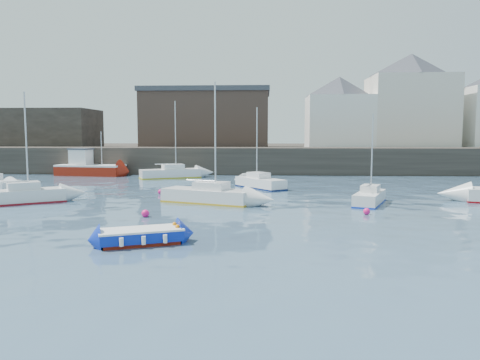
{
  "coord_description": "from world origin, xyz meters",
  "views": [
    {
      "loc": [
        1.65,
        -18.9,
        4.55
      ],
      "look_at": [
        0.0,
        12.0,
        1.5
      ],
      "focal_mm": 35.0,
      "sensor_mm": 36.0,
      "label": 1
    }
  ],
  "objects_px": {
    "buoy_mid": "(366,214)",
    "sailboat_h": "(171,173)",
    "sailboat_b": "(208,195)",
    "buoy_near": "(145,217)",
    "sailboat_f": "(260,182)",
    "blue_dinghy": "(141,236)",
    "buoy_far": "(160,194)",
    "fishing_boat": "(88,167)",
    "sailboat_c": "(370,197)",
    "sailboat_a": "(20,196)"
  },
  "relations": [
    {
      "from": "blue_dinghy",
      "to": "sailboat_c",
      "type": "relative_size",
      "value": 0.63
    },
    {
      "from": "blue_dinghy",
      "to": "fishing_boat",
      "type": "xyz_separation_m",
      "value": [
        -14.32,
        31.66,
        0.57
      ]
    },
    {
      "from": "sailboat_c",
      "to": "buoy_near",
      "type": "height_order",
      "value": "sailboat_c"
    },
    {
      "from": "sailboat_a",
      "to": "buoy_mid",
      "type": "height_order",
      "value": "sailboat_a"
    },
    {
      "from": "sailboat_c",
      "to": "sailboat_f",
      "type": "xyz_separation_m",
      "value": [
        -7.22,
        8.75,
        0.03
      ]
    },
    {
      "from": "sailboat_h",
      "to": "sailboat_f",
      "type": "bearing_deg",
      "value": -42.6
    },
    {
      "from": "sailboat_f",
      "to": "sailboat_h",
      "type": "height_order",
      "value": "sailboat_h"
    },
    {
      "from": "fishing_boat",
      "to": "buoy_near",
      "type": "bearing_deg",
      "value": -63.05
    },
    {
      "from": "fishing_boat",
      "to": "buoy_far",
      "type": "xyz_separation_m",
      "value": [
        11.51,
        -15.54,
        -0.93
      ]
    },
    {
      "from": "sailboat_c",
      "to": "sailboat_h",
      "type": "bearing_deg",
      "value": 133.69
    },
    {
      "from": "buoy_mid",
      "to": "sailboat_b",
      "type": "bearing_deg",
      "value": 157.36
    },
    {
      "from": "sailboat_c",
      "to": "sailboat_h",
      "type": "xyz_separation_m",
      "value": [
        -16.61,
        17.39,
        0.07
      ]
    },
    {
      "from": "sailboat_b",
      "to": "buoy_far",
      "type": "distance_m",
      "value": 6.05
    },
    {
      "from": "blue_dinghy",
      "to": "sailboat_h",
      "type": "bearing_deg",
      "value": 99.1
    },
    {
      "from": "sailboat_b",
      "to": "sailboat_f",
      "type": "height_order",
      "value": "sailboat_b"
    },
    {
      "from": "buoy_near",
      "to": "blue_dinghy",
      "type": "bearing_deg",
      "value": -77.18
    },
    {
      "from": "sailboat_f",
      "to": "blue_dinghy",
      "type": "bearing_deg",
      "value": -102.98
    },
    {
      "from": "fishing_boat",
      "to": "sailboat_c",
      "type": "xyz_separation_m",
      "value": [
        26.26,
        -19.9,
        -0.49
      ]
    },
    {
      "from": "sailboat_a",
      "to": "buoy_mid",
      "type": "xyz_separation_m",
      "value": [
        21.86,
        -3.06,
        -0.51
      ]
    },
    {
      "from": "buoy_near",
      "to": "buoy_far",
      "type": "bearing_deg",
      "value": 97.94
    },
    {
      "from": "sailboat_f",
      "to": "sailboat_h",
      "type": "relative_size",
      "value": 0.86
    },
    {
      "from": "sailboat_b",
      "to": "sailboat_h",
      "type": "relative_size",
      "value": 0.99
    },
    {
      "from": "sailboat_b",
      "to": "buoy_near",
      "type": "relative_size",
      "value": 18.53
    },
    {
      "from": "blue_dinghy",
      "to": "fishing_boat",
      "type": "distance_m",
      "value": 34.76
    },
    {
      "from": "sailboat_b",
      "to": "sailboat_h",
      "type": "xyz_separation_m",
      "value": [
        -6.03,
        17.38,
        0.0
      ]
    },
    {
      "from": "sailboat_h",
      "to": "sailboat_b",
      "type": "bearing_deg",
      "value": -70.88
    },
    {
      "from": "blue_dinghy",
      "to": "sailboat_b",
      "type": "height_order",
      "value": "sailboat_b"
    },
    {
      "from": "sailboat_c",
      "to": "sailboat_h",
      "type": "height_order",
      "value": "sailboat_h"
    },
    {
      "from": "sailboat_a",
      "to": "blue_dinghy",
      "type": "bearing_deg",
      "value": -44.74
    },
    {
      "from": "sailboat_a",
      "to": "sailboat_b",
      "type": "xyz_separation_m",
      "value": [
        12.31,
        0.92,
        0.0
      ]
    },
    {
      "from": "sailboat_b",
      "to": "buoy_mid",
      "type": "xyz_separation_m",
      "value": [
        9.55,
        -3.98,
        -0.51
      ]
    },
    {
      "from": "sailboat_a",
      "to": "sailboat_c",
      "type": "relative_size",
      "value": 1.24
    },
    {
      "from": "blue_dinghy",
      "to": "buoy_near",
      "type": "height_order",
      "value": "blue_dinghy"
    },
    {
      "from": "sailboat_b",
      "to": "buoy_near",
      "type": "height_order",
      "value": "sailboat_b"
    },
    {
      "from": "sailboat_h",
      "to": "blue_dinghy",
      "type": "bearing_deg",
      "value": -80.9
    },
    {
      "from": "buoy_mid",
      "to": "buoy_near",
      "type": "bearing_deg",
      "value": -173.3
    },
    {
      "from": "buoy_mid",
      "to": "sailboat_h",
      "type": "bearing_deg",
      "value": 126.1
    },
    {
      "from": "fishing_boat",
      "to": "sailboat_b",
      "type": "bearing_deg",
      "value": -51.76
    },
    {
      "from": "sailboat_a",
      "to": "sailboat_f",
      "type": "height_order",
      "value": "sailboat_a"
    },
    {
      "from": "fishing_boat",
      "to": "buoy_near",
      "type": "xyz_separation_m",
      "value": [
        12.88,
        -25.33,
        -0.93
      ]
    },
    {
      "from": "sailboat_c",
      "to": "buoy_mid",
      "type": "xyz_separation_m",
      "value": [
        -1.04,
        -3.97,
        -0.45
      ]
    },
    {
      "from": "sailboat_f",
      "to": "buoy_near",
      "type": "relative_size",
      "value": 15.95
    },
    {
      "from": "blue_dinghy",
      "to": "buoy_mid",
      "type": "relative_size",
      "value": 9.65
    },
    {
      "from": "fishing_boat",
      "to": "sailboat_h",
      "type": "xyz_separation_m",
      "value": [
        9.65,
        -2.52,
        -0.42
      ]
    },
    {
      "from": "sailboat_h",
      "to": "buoy_mid",
      "type": "xyz_separation_m",
      "value": [
        15.57,
        -21.36,
        -0.52
      ]
    },
    {
      "from": "blue_dinghy",
      "to": "sailboat_h",
      "type": "height_order",
      "value": "sailboat_h"
    },
    {
      "from": "blue_dinghy",
      "to": "sailboat_b",
      "type": "relative_size",
      "value": 0.47
    },
    {
      "from": "sailboat_a",
      "to": "sailboat_h",
      "type": "height_order",
      "value": "sailboat_h"
    },
    {
      "from": "sailboat_c",
      "to": "buoy_near",
      "type": "bearing_deg",
      "value": -157.94
    },
    {
      "from": "sailboat_f",
      "to": "buoy_mid",
      "type": "bearing_deg",
      "value": -64.09
    }
  ]
}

